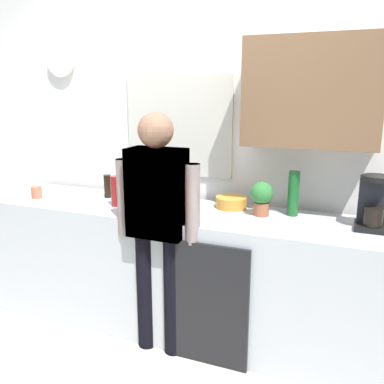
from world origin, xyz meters
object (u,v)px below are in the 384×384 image
Objects in this scene: person_guest at (157,216)px; dish_soap at (178,196)px; cup_terracotta_mug at (37,192)px; bottle_green_wine at (293,194)px; coffee_maker at (374,205)px; bottle_red_vinegar at (115,191)px; mixing_bowl at (231,202)px; potted_plant at (262,196)px; person_at_sink at (157,216)px; bottle_dark_sauce at (108,186)px; bottle_clear_soda at (130,182)px; cup_blue_mug at (146,199)px.

dish_soap is at bearing -90.90° from person_guest.
bottle_green_wine is at bearing 8.05° from cup_terracotta_mug.
coffee_maker reaches higher than bottle_green_wine.
coffee_maker is at bearing 4.92° from bottle_red_vinegar.
mixing_bowl is (1.48, 0.29, -0.01)m from cup_terracotta_mug.
mixing_bowl is at bearing 176.97° from bottle_green_wine.
cup_terracotta_mug is at bearing -177.08° from bottle_red_vinegar.
mixing_bowl is at bearing 11.20° from cup_terracotta_mug.
cup_terracotta_mug is 0.40× the size of potted_plant.
bottle_red_vinegar reaches higher than cup_terracotta_mug.
coffee_maker is at bearing -0.57° from potted_plant.
person_at_sink is (0.45, -0.23, -0.07)m from bottle_red_vinegar.
dish_soap is at bearing -173.58° from bottle_green_wine.
bottle_dark_sauce is at bearing 178.41° from potted_plant.
bottle_clear_soda reaches higher than cup_blue_mug.
bottle_dark_sauce reaches higher than mixing_bowl.
cup_blue_mug is 0.39m from person_guest.
dish_soap is at bearing -3.82° from bottle_clear_soda.
coffee_maker reaches higher than cup_blue_mug.
potted_plant is at bearing 8.50° from bottle_red_vinegar.
bottle_clear_soda is at bearing 176.18° from dish_soap.
cup_blue_mug is 0.06× the size of person_guest.
bottle_clear_soda is 0.17× the size of person_at_sink.
coffee_maker is at bearing 0.05° from dish_soap.
coffee_maker is 1.50× the size of bottle_red_vinegar.
potted_plant is 1.28× the size of dish_soap.
bottle_green_wine reaches higher than bottle_clear_soda.
cup_terracotta_mug is at bearing -170.79° from dish_soap.
cup_blue_mug reaches higher than cup_terracotta_mug.
dish_soap reaches higher than mixing_bowl.
person_guest is at bearing -125.26° from mixing_bowl.
coffee_maker reaches higher than bottle_red_vinegar.
person_at_sink is at bearing -51.13° from cup_blue_mug.
person_at_sink is (1.14, -0.19, -0.01)m from cup_terracotta_mug.
bottle_green_wine is 1.36× the size of bottle_red_vinegar.
dish_soap is (-0.36, -0.11, 0.04)m from mixing_bowl.
bottle_clear_soda is 3.04× the size of cup_terracotta_mug.
cup_blue_mug is at bearing -171.25° from bottle_green_wine.
coffee_maker reaches higher than dish_soap.
bottle_red_vinegar is at bearing -169.10° from bottle_green_wine.
bottle_green_wine is 0.19× the size of person_guest.
mixing_bowl is (0.77, 0.09, -0.10)m from bottle_clear_soda.
person_at_sink reaches higher than mixing_bowl.
bottle_red_vinegar is at bearing -171.50° from potted_plant.
person_at_sink is at bearing -43.29° from bottle_clear_soda.
person_guest is (-0.58, -0.38, -0.09)m from potted_plant.
person_guest is (0.43, -0.40, -0.10)m from bottle_clear_soda.
person_at_sink is at bearing -149.12° from bottle_green_wine.
bottle_green_wine reaches higher than dish_soap.
person_guest is at bearing -163.47° from coffee_maker.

